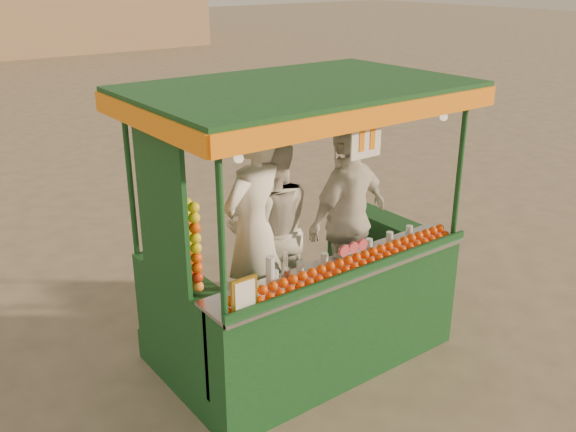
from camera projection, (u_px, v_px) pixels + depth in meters
ground at (291, 358)px, 5.57m from camera, size 90.00×90.00×0.00m
juice_cart at (300, 279)px, 5.31m from camera, size 2.60×1.69×2.36m
vendor_left at (254, 229)px, 5.23m from camera, size 0.75×0.60×1.82m
vendor_middle at (271, 229)px, 5.49m from camera, size 0.95×0.85×1.61m
vendor_right at (348, 218)px, 5.64m from camera, size 1.04×0.57×1.68m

